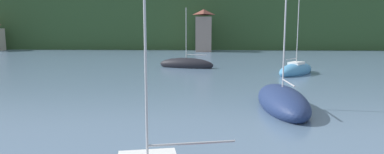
{
  "coord_description": "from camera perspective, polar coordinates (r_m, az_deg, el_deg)",
  "views": [
    {
      "loc": [
        1.05,
        14.38,
        4.32
      ],
      "look_at": [
        0.0,
        35.37,
        1.4
      ],
      "focal_mm": 30.49,
      "sensor_mm": 36.0,
      "label": 1
    }
  ],
  "objects": [
    {
      "name": "wooded_hillside",
      "position": [
        111.76,
        7.43,
        9.09
      ],
      "size": [
        352.0,
        59.6,
        29.23
      ],
      "color": "#2D4C28",
      "rests_on": "ground_plane"
    },
    {
      "name": "shore_building_westcentral",
      "position": [
        72.53,
        2.05,
        8.03
      ],
      "size": [
        3.57,
        5.64,
        9.19
      ],
      "color": "gray",
      "rests_on": "ground_plane"
    },
    {
      "name": "sailboat_far_2",
      "position": [
        39.56,
        -1.03,
        2.2
      ],
      "size": [
        7.08,
        3.72,
        7.6
      ],
      "rotation": [
        0.0,
        0.0,
        2.86
      ],
      "color": "black",
      "rests_on": "ground_plane"
    },
    {
      "name": "sailboat_far_6",
      "position": [
        35.07,
        17.73,
        1.12
      ],
      "size": [
        5.65,
        6.57,
        8.31
      ],
      "rotation": [
        0.0,
        0.0,
        0.93
      ],
      "color": "teal",
      "rests_on": "ground_plane"
    },
    {
      "name": "sailboat_mid_7",
      "position": [
        19.21,
        15.48,
        -4.17
      ],
      "size": [
        2.5,
        7.2,
        8.08
      ],
      "rotation": [
        0.0,
        0.0,
        1.58
      ],
      "color": "navy",
      "rests_on": "ground_plane"
    }
  ]
}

